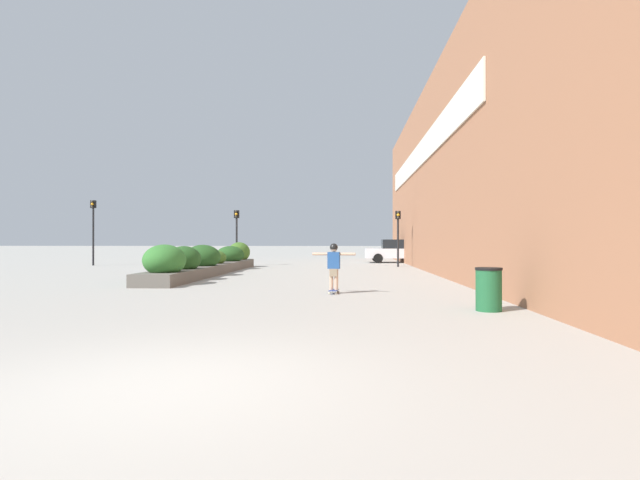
% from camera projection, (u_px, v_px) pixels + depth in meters
% --- Properties ---
extents(ground_plane, '(300.00, 300.00, 0.00)m').
position_uv_depth(ground_plane, '(161.00, 385.00, 4.85)').
color(ground_plane, '#A3A099').
extents(building_wall_right, '(0.67, 42.66, 8.78)m').
position_uv_depth(building_wall_right, '(453.00, 162.00, 18.78)').
color(building_wall_right, '#9E6647').
rests_on(building_wall_right, ground_plane).
extents(planter_box, '(1.45, 13.50, 1.36)m').
position_uv_depth(planter_box, '(209.00, 262.00, 21.51)').
color(planter_box, '#605B54').
rests_on(planter_box, ground_plane).
extents(skateboard, '(0.30, 0.59, 0.10)m').
position_uv_depth(skateboard, '(334.00, 291.00, 13.41)').
color(skateboard, navy).
rests_on(skateboard, ground_plane).
extents(skateboarder, '(1.17, 0.24, 1.25)m').
position_uv_depth(skateboarder, '(334.00, 262.00, 13.41)').
color(skateboarder, tan).
rests_on(skateboarder, skateboard).
extents(trash_bin, '(0.54, 0.54, 0.88)m').
position_uv_depth(trash_bin, '(489.00, 289.00, 10.05)').
color(trash_bin, '#1E5B33').
rests_on(trash_bin, ground_plane).
extents(car_leftmost, '(4.09, 1.98, 1.53)m').
position_uv_depth(car_leftmost, '(397.00, 251.00, 33.01)').
color(car_leftmost, silver).
rests_on(car_leftmost, ground_plane).
extents(car_center_left, '(4.21, 1.85, 1.50)m').
position_uv_depth(car_center_left, '(504.00, 250.00, 34.70)').
color(car_center_left, slate).
rests_on(car_center_left, ground_plane).
extents(traffic_light_left, '(0.28, 0.30, 3.21)m').
position_uv_depth(traffic_light_left, '(237.00, 228.00, 28.80)').
color(traffic_light_left, black).
rests_on(traffic_light_left, ground_plane).
extents(traffic_light_right, '(0.28, 0.30, 3.10)m').
position_uv_depth(traffic_light_right, '(398.00, 228.00, 27.56)').
color(traffic_light_right, black).
rests_on(traffic_light_right, ground_plane).
extents(traffic_light_far_left, '(0.28, 0.30, 3.81)m').
position_uv_depth(traffic_light_far_left, '(93.00, 222.00, 29.12)').
color(traffic_light_far_left, black).
rests_on(traffic_light_far_left, ground_plane).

